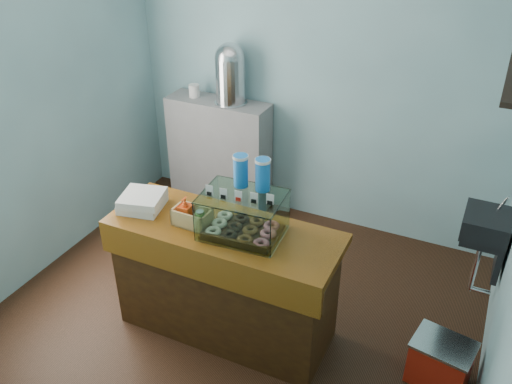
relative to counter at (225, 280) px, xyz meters
The scene contains 9 objects.
ground 0.52m from the counter, 90.00° to the left, with size 3.50×3.50×0.00m, color black.
room_shell 1.27m from the counter, 84.37° to the left, with size 3.54×3.04×2.82m.
counter is the anchor object (origin of this frame).
back_shelf 1.82m from the counter, 119.76° to the left, with size 1.00×0.32×1.10m, color gray.
display_case 0.63m from the counter, 12.96° to the left, with size 0.55×0.42×0.51m.
condiment_crate 0.56m from the counter, 167.47° to the right, with size 0.25×0.15×0.19m.
pastry_boxes 0.80m from the counter, behind, with size 0.35×0.35×0.11m.
coffee_urn 1.99m from the counter, 115.73° to the left, with size 0.30×0.30×0.56m.
red_cooler 1.54m from the counter, ahead, with size 0.43×0.35×0.34m.
Camera 1 is at (1.47, -2.85, 2.94)m, focal length 38.00 mm.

